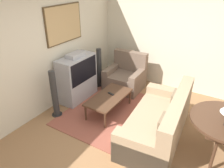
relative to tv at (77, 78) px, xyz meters
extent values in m
plane|color=#8E6642|center=(-0.80, -1.82, -0.56)|extent=(12.00, 12.00, 0.00)
cube|color=beige|center=(-0.80, 0.31, 0.79)|extent=(12.00, 0.06, 2.70)
cube|color=#4C381E|center=(0.00, 0.27, 1.25)|extent=(1.09, 0.03, 0.83)
cube|color=tan|center=(0.00, 0.25, 1.25)|extent=(1.04, 0.01, 0.78)
cube|color=beige|center=(1.83, -1.82, 0.79)|extent=(0.06, 12.00, 2.70)
cube|color=brown|center=(-0.11, -0.98, -0.55)|extent=(2.23, 1.71, 0.01)
cube|color=#9E9EA3|center=(0.00, 0.00, -0.31)|extent=(0.99, 0.45, 0.49)
cube|color=#9E9EA3|center=(0.00, 0.00, 0.23)|extent=(0.99, 0.45, 0.60)
cube|color=black|center=(0.00, -0.23, 0.23)|extent=(0.89, 0.01, 0.53)
cube|color=#9E9EA3|center=(0.00, 0.00, 0.58)|extent=(0.45, 0.25, 0.09)
cube|color=#9E8466|center=(-0.32, -2.16, -0.34)|extent=(2.07, 1.10, 0.43)
cube|color=#9E8466|center=(-0.29, -2.52, 0.11)|extent=(2.00, 0.40, 0.48)
cube|color=#9E8466|center=(0.55, -2.08, -0.26)|extent=(0.32, 0.94, 0.59)
cube|color=#9E8466|center=(-1.19, -2.24, -0.26)|extent=(0.32, 0.94, 0.59)
cube|color=#715F49|center=(0.15, -2.34, 0.04)|extent=(0.37, 0.15, 0.34)
cube|color=#715F49|center=(-0.74, -2.42, 0.04)|extent=(0.37, 0.15, 0.34)
cube|color=brown|center=(1.02, -0.75, -0.34)|extent=(0.91, 0.97, 0.44)
cube|color=brown|center=(1.37, -0.73, 0.14)|extent=(0.22, 0.94, 0.52)
cube|color=brown|center=(1.01, -0.36, -0.27)|extent=(0.87, 0.20, 0.58)
cube|color=brown|center=(1.04, -1.13, -0.27)|extent=(0.87, 0.20, 0.58)
cube|color=#472D1E|center=(-0.12, -0.98, -0.18)|extent=(1.17, 0.59, 0.04)
cylinder|color=#472D1E|center=(-0.66, -1.23, -0.38)|extent=(0.04, 0.04, 0.36)
cylinder|color=#472D1E|center=(0.41, -1.23, -0.38)|extent=(0.04, 0.04, 0.36)
cylinder|color=#472D1E|center=(-0.66, -0.73, -0.38)|extent=(0.04, 0.04, 0.36)
cylinder|color=#472D1E|center=(0.41, -0.73, -0.38)|extent=(0.04, 0.04, 0.36)
cylinder|color=#472D1E|center=(-0.67, -3.23, -0.20)|extent=(0.05, 0.05, 0.72)
cylinder|color=#472D1E|center=(0.13, -3.23, -0.20)|extent=(0.05, 0.05, 0.72)
cube|color=black|center=(-0.02, -0.97, -0.15)|extent=(0.09, 0.17, 0.02)
cylinder|color=black|center=(-0.83, -0.06, -0.55)|extent=(0.23, 0.23, 0.02)
cylinder|color=#2D2D2D|center=(-0.83, -0.06, -0.03)|extent=(0.13, 0.13, 1.06)
cylinder|color=black|center=(0.83, -0.06, -0.55)|extent=(0.23, 0.23, 0.02)
cylinder|color=#2D2D2D|center=(0.83, -0.06, -0.03)|extent=(0.13, 0.13, 1.06)
camera|label=1|loc=(-3.61, -3.20, 2.28)|focal=35.00mm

